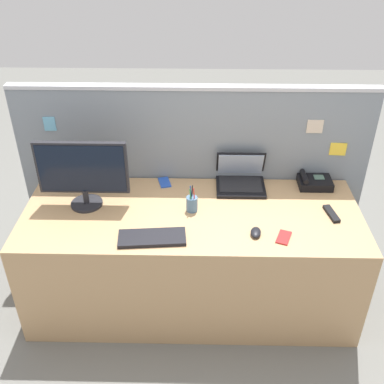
{
  "coord_description": "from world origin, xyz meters",
  "views": [
    {
      "loc": [
        0.05,
        -2.33,
        2.42
      ],
      "look_at": [
        0.0,
        0.05,
        0.86
      ],
      "focal_mm": 43.36,
      "sensor_mm": 36.0,
      "label": 1
    }
  ],
  "objects_px": {
    "pen_cup": "(191,203)",
    "tv_remote": "(331,214)",
    "cell_phone_blue_case": "(165,182)",
    "keyboard_main": "(152,238)",
    "desk_phone": "(314,182)",
    "desktop_monitor": "(82,171)",
    "laptop": "(240,178)",
    "computer_mouse_right_hand": "(256,232)",
    "cell_phone_red_case": "(284,237)"
  },
  "relations": [
    {
      "from": "tv_remote",
      "to": "keyboard_main",
      "type": "bearing_deg",
      "value": -177.08
    },
    {
      "from": "desk_phone",
      "to": "cell_phone_blue_case",
      "type": "distance_m",
      "value": 1.01
    },
    {
      "from": "tv_remote",
      "to": "cell_phone_blue_case",
      "type": "bearing_deg",
      "value": 151.08
    },
    {
      "from": "laptop",
      "to": "tv_remote",
      "type": "xyz_separation_m",
      "value": [
        0.54,
        -0.34,
        -0.04
      ]
    },
    {
      "from": "keyboard_main",
      "to": "tv_remote",
      "type": "relative_size",
      "value": 2.27
    },
    {
      "from": "keyboard_main",
      "to": "desk_phone",
      "type": "bearing_deg",
      "value": 24.61
    },
    {
      "from": "desk_phone",
      "to": "computer_mouse_right_hand",
      "type": "height_order",
      "value": "desk_phone"
    },
    {
      "from": "laptop",
      "to": "desk_phone",
      "type": "bearing_deg",
      "value": -1.08
    },
    {
      "from": "pen_cup",
      "to": "cell_phone_blue_case",
      "type": "bearing_deg",
      "value": 120.99
    },
    {
      "from": "cell_phone_red_case",
      "to": "desktop_monitor",
      "type": "bearing_deg",
      "value": -174.01
    },
    {
      "from": "desk_phone",
      "to": "pen_cup",
      "type": "height_order",
      "value": "pen_cup"
    },
    {
      "from": "keyboard_main",
      "to": "computer_mouse_right_hand",
      "type": "bearing_deg",
      "value": 0.2
    },
    {
      "from": "desktop_monitor",
      "to": "computer_mouse_right_hand",
      "type": "relative_size",
      "value": 5.6
    },
    {
      "from": "computer_mouse_right_hand",
      "to": "desk_phone",
      "type": "bearing_deg",
      "value": 59.0
    },
    {
      "from": "desktop_monitor",
      "to": "computer_mouse_right_hand",
      "type": "xyz_separation_m",
      "value": [
        1.04,
        -0.29,
        -0.22
      ]
    },
    {
      "from": "keyboard_main",
      "to": "pen_cup",
      "type": "relative_size",
      "value": 2.14
    },
    {
      "from": "cell_phone_blue_case",
      "to": "tv_remote",
      "type": "bearing_deg",
      "value": -33.32
    },
    {
      "from": "pen_cup",
      "to": "tv_remote",
      "type": "bearing_deg",
      "value": -2.14
    },
    {
      "from": "laptop",
      "to": "cell_phone_blue_case",
      "type": "height_order",
      "value": "laptop"
    },
    {
      "from": "desk_phone",
      "to": "cell_phone_red_case",
      "type": "xyz_separation_m",
      "value": [
        -0.28,
        -0.56,
        -0.03
      ]
    },
    {
      "from": "computer_mouse_right_hand",
      "to": "cell_phone_red_case",
      "type": "bearing_deg",
      "value": -1.58
    },
    {
      "from": "laptop",
      "to": "pen_cup",
      "type": "height_order",
      "value": "laptop"
    },
    {
      "from": "computer_mouse_right_hand",
      "to": "cell_phone_blue_case",
      "type": "xyz_separation_m",
      "value": [
        -0.57,
        0.55,
        -0.01
      ]
    },
    {
      "from": "desktop_monitor",
      "to": "pen_cup",
      "type": "bearing_deg",
      "value": -4.93
    },
    {
      "from": "desk_phone",
      "to": "desktop_monitor",
      "type": "bearing_deg",
      "value": -170.72
    },
    {
      "from": "cell_phone_blue_case",
      "to": "tv_remote",
      "type": "relative_size",
      "value": 0.75
    },
    {
      "from": "desk_phone",
      "to": "cell_phone_red_case",
      "type": "relative_size",
      "value": 1.73
    },
    {
      "from": "desk_phone",
      "to": "pen_cup",
      "type": "xyz_separation_m",
      "value": [
        -0.82,
        -0.3,
        0.02
      ]
    },
    {
      "from": "keyboard_main",
      "to": "computer_mouse_right_hand",
      "type": "relative_size",
      "value": 3.86
    },
    {
      "from": "desktop_monitor",
      "to": "tv_remote",
      "type": "height_order",
      "value": "desktop_monitor"
    },
    {
      "from": "desk_phone",
      "to": "pen_cup",
      "type": "bearing_deg",
      "value": -159.86
    },
    {
      "from": "cell_phone_blue_case",
      "to": "desk_phone",
      "type": "bearing_deg",
      "value": -15.96
    },
    {
      "from": "desk_phone",
      "to": "cell_phone_red_case",
      "type": "bearing_deg",
      "value": -116.47
    },
    {
      "from": "cell_phone_blue_case",
      "to": "tv_remote",
      "type": "distance_m",
      "value": 1.11
    },
    {
      "from": "cell_phone_blue_case",
      "to": "computer_mouse_right_hand",
      "type": "bearing_deg",
      "value": -59.15
    },
    {
      "from": "computer_mouse_right_hand",
      "to": "tv_remote",
      "type": "relative_size",
      "value": 0.59
    },
    {
      "from": "keyboard_main",
      "to": "pen_cup",
      "type": "distance_m",
      "value": 0.37
    },
    {
      "from": "computer_mouse_right_hand",
      "to": "tv_remote",
      "type": "height_order",
      "value": "computer_mouse_right_hand"
    },
    {
      "from": "laptop",
      "to": "pen_cup",
      "type": "xyz_separation_m",
      "value": [
        -0.32,
        -0.31,
        -0.0
      ]
    },
    {
      "from": "cell_phone_blue_case",
      "to": "keyboard_main",
      "type": "bearing_deg",
      "value": -107.56
    },
    {
      "from": "laptop",
      "to": "cell_phone_red_case",
      "type": "xyz_separation_m",
      "value": [
        0.21,
        -0.57,
        -0.05
      ]
    },
    {
      "from": "cell_phone_red_case",
      "to": "desk_phone",
      "type": "bearing_deg",
      "value": 84.46
    },
    {
      "from": "pen_cup",
      "to": "cell_phone_red_case",
      "type": "relative_size",
      "value": 1.42
    },
    {
      "from": "laptop",
      "to": "cell_phone_red_case",
      "type": "bearing_deg",
      "value": -69.53
    },
    {
      "from": "desk_phone",
      "to": "keyboard_main",
      "type": "relative_size",
      "value": 0.57
    },
    {
      "from": "cell_phone_red_case",
      "to": "tv_remote",
      "type": "xyz_separation_m",
      "value": [
        0.33,
        0.23,
        0.01
      ]
    },
    {
      "from": "cell_phone_red_case",
      "to": "keyboard_main",
      "type": "bearing_deg",
      "value": -157.02
    },
    {
      "from": "desktop_monitor",
      "to": "laptop",
      "type": "relative_size",
      "value": 1.73
    },
    {
      "from": "desktop_monitor",
      "to": "laptop",
      "type": "height_order",
      "value": "desktop_monitor"
    },
    {
      "from": "desktop_monitor",
      "to": "desk_phone",
      "type": "xyz_separation_m",
      "value": [
        1.48,
        0.24,
        -0.21
      ]
    }
  ]
}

